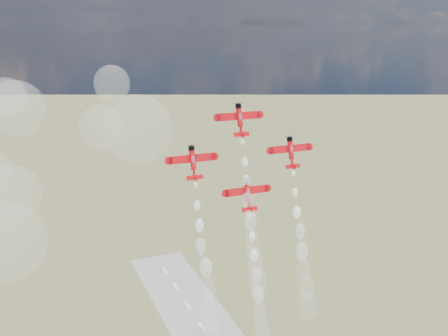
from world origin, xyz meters
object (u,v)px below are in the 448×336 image
Objects in this scene: plane_slot at (248,194)px; plane_right at (291,152)px; plane_lead at (240,119)px; plane_left at (193,162)px.

plane_right is at bearing 11.10° from plane_slot.
plane_slot is at bearing -168.90° from plane_right.
plane_right is at bearing -11.10° from plane_lead.
plane_lead reaches higher than plane_right.
plane_right reaches higher than plane_slot.
plane_right is 18.55m from plane_slot.
plane_lead reaches higher than plane_left.
plane_left and plane_right have the same top height.
plane_left is at bearing -168.90° from plane_lead.
plane_lead reaches higher than plane_slot.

